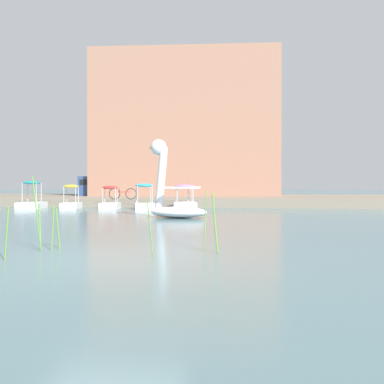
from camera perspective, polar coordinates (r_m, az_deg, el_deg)
The scene contains 12 objects.
ground_plane at distance 7.86m, azimuth -10.74°, elevation -8.43°, with size 496.06×496.06×0.00m, color slate.
shore_bank_far at distance 38.09m, azimuth 4.11°, elevation -0.89°, with size 122.19×23.51×0.46m, color slate.
swan_boat at distance 18.02m, azimuth -2.41°, elevation -0.63°, with size 2.74×1.99×3.21m.
pedal_boat_pink at distance 24.83m, azimuth -0.96°, elevation -1.28°, with size 1.65×2.27×1.40m.
pedal_boat_cyan at distance 24.95m, azimuth -6.15°, elevation -1.14°, with size 1.62×2.11×1.44m.
pedal_boat_red at distance 25.96m, azimuth -10.48°, elevation -1.29°, with size 1.24×1.87×1.32m.
pedal_boat_yellow at distance 26.81m, azimuth -15.25°, elevation -1.14°, with size 1.27×1.96×1.39m.
pedal_boat_teal at distance 27.55m, azimuth -19.86°, elevation -1.06°, with size 1.66×2.43×1.61m.
bicycle_parked at distance 28.39m, azimuth -8.87°, elevation -0.22°, with size 1.73×0.31×0.72m.
parked_van at distance 39.92m, azimuth -10.73°, elevation 0.84°, with size 5.03×2.05×1.72m.
apartment_block at distance 44.10m, azimuth -0.43°, elevation 7.89°, with size 16.33×13.20×12.71m, color #996B56.
reed_clump_foreground at distance 8.60m, azimuth -12.33°, elevation -4.13°, with size 3.60×1.60×1.44m.
Camera 1 is at (2.47, -7.35, 1.23)m, focal length 41.55 mm.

